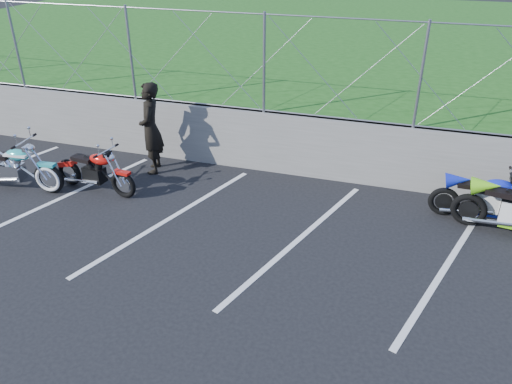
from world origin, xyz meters
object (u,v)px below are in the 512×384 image
(naked_orange, at_px, (96,173))
(sportbike_blue, at_px, (486,200))
(cruiser_turquoise, at_px, (14,169))
(person_standing, at_px, (151,128))

(naked_orange, relative_size, sportbike_blue, 1.02)
(cruiser_turquoise, height_order, person_standing, person_standing)
(sportbike_blue, distance_m, person_standing, 6.67)
(sportbike_blue, bearing_deg, person_standing, 179.49)
(cruiser_turquoise, relative_size, naked_orange, 1.15)
(sportbike_blue, height_order, person_standing, person_standing)
(cruiser_turquoise, bearing_deg, sportbike_blue, 4.77)
(person_standing, bearing_deg, cruiser_turquoise, -75.06)
(cruiser_turquoise, relative_size, person_standing, 1.12)
(naked_orange, bearing_deg, person_standing, 69.01)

